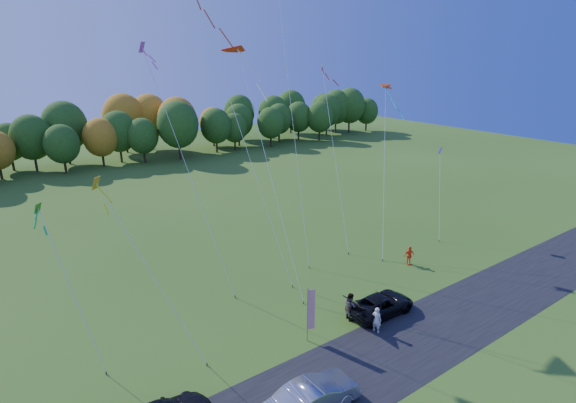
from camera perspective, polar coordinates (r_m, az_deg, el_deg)
ground at (r=31.15m, az=6.66°, el=-15.22°), size 160.00×160.00×0.00m
asphalt_strip at (r=28.88m, az=12.25°, el=-18.55°), size 90.00×6.00×0.01m
tree_line at (r=77.99m, az=-21.47°, el=4.27°), size 116.00×12.00×10.00m
black_suv at (r=32.36m, az=11.73°, el=-12.67°), size 5.03×2.39×1.39m
silver_sedan at (r=24.43m, az=3.27°, el=-23.55°), size 5.11×1.86×1.67m
person_tailgate_a at (r=30.33m, az=11.20°, el=-14.49°), size 0.58×0.73×1.76m
person_tailgate_b at (r=31.32m, az=7.91°, el=-13.01°), size 0.94×1.08×1.90m
person_east at (r=39.75m, az=15.13°, el=-6.64°), size 1.04×0.66×1.64m
feather_flag at (r=28.31m, az=2.86°, el=-13.48°), size 0.46×0.22×3.66m
kite_delta_blue at (r=35.11m, az=-6.05°, el=8.97°), size 3.73×11.37×23.46m
kite_parafoil_orange at (r=40.43m, az=-0.24°, el=17.19°), size 6.12×13.27×33.11m
kite_delta_red at (r=33.58m, az=-2.89°, el=6.29°), size 2.37×10.25×18.86m
kite_parafoil_rainbow at (r=41.81m, az=12.14°, el=4.17°), size 7.26×6.81×14.74m
kite_diamond_yellow at (r=26.95m, az=-16.91°, el=-8.78°), size 4.09×6.31×10.94m
kite_diamond_green at (r=28.21m, az=-25.80°, el=-9.97°), size 1.98×4.89×9.52m
kite_diamond_white at (r=41.63m, az=5.97°, el=5.68°), size 3.05×7.84×16.71m
kite_diamond_pink at (r=33.27m, az=-12.45°, el=3.51°), size 3.37×8.00×18.31m
kite_diamond_blue_low at (r=45.82m, az=18.69°, el=0.82°), size 3.03×3.28×8.77m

